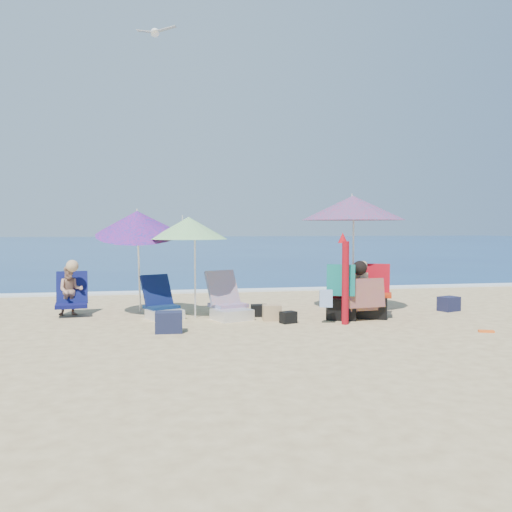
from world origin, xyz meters
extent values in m
plane|color=#D8BC84|center=(0.00, 0.00, 0.00)|extent=(120.00, 120.00, 0.00)
cube|color=navy|center=(0.00, 45.00, -0.05)|extent=(120.00, 80.00, 0.12)
cube|color=white|center=(0.00, 5.10, 0.02)|extent=(120.00, 0.50, 0.04)
cylinder|color=silver|center=(1.65, 1.39, 1.03)|extent=(0.04, 0.04, 2.05)
cone|color=#D71C48|center=(1.64, 1.40, 1.97)|extent=(2.10, 2.10, 0.46)
cylinder|color=white|center=(1.62, 1.41, 2.18)|extent=(0.03, 0.03, 0.12)
cylinder|color=white|center=(-1.36, 1.22, 0.83)|extent=(0.04, 0.04, 1.66)
cone|color=green|center=(-1.46, 1.27, 1.59)|extent=(1.69, 1.69, 0.39)
cylinder|color=white|center=(-1.56, 1.34, 1.77)|extent=(0.03, 0.03, 0.11)
cylinder|color=white|center=(-2.34, 1.82, 0.87)|extent=(0.06, 0.45, 1.69)
cone|color=#B31979|center=(-2.35, 1.62, 1.69)|extent=(1.60, 1.66, 0.78)
cylinder|color=white|center=(-2.36, 1.60, 1.88)|extent=(0.03, 0.06, 0.12)
cylinder|color=#9F0B16|center=(1.03, 0.10, 0.69)|extent=(0.13, 0.13, 1.38)
cone|color=#BA0D15|center=(1.00, 0.16, 1.43)|extent=(0.19, 0.19, 0.17)
cube|color=#0B1F40|center=(-1.94, 1.37, 0.19)|extent=(0.67, 0.64, 0.06)
cube|color=#0C1543|center=(-2.02, 1.53, 0.47)|extent=(0.60, 0.50, 0.56)
cube|color=white|center=(-1.89, 1.20, 0.08)|extent=(0.70, 0.67, 0.17)
cube|color=#DD4E51|center=(-0.76, 1.24, 0.21)|extent=(0.72, 0.68, 0.07)
cube|color=#E97252|center=(-0.86, 1.34, 0.52)|extent=(0.66, 0.52, 0.61)
cube|color=white|center=(-0.75, 0.89, 0.09)|extent=(0.75, 0.71, 0.18)
cube|color=#B12B0C|center=(1.80, 0.65, 0.41)|extent=(0.69, 0.66, 0.06)
cube|color=#9F0B17|center=(1.86, 0.86, 0.68)|extent=(0.56, 0.36, 0.54)
cube|color=black|center=(1.74, 0.65, 0.19)|extent=(0.67, 0.64, 0.39)
cube|color=#A00B0D|center=(1.25, 0.78, 0.40)|extent=(0.67, 0.64, 0.06)
cube|color=#B30C17|center=(1.28, 0.91, 0.66)|extent=(0.55, 0.34, 0.53)
cube|color=black|center=(1.15, 0.61, 0.19)|extent=(0.64, 0.61, 0.38)
cube|color=#0A8062|center=(1.03, 0.31, 0.71)|extent=(0.50, 0.33, 0.54)
cube|color=#8DAEE2|center=(0.72, 0.18, 0.43)|extent=(0.22, 0.14, 0.28)
imported|color=tan|center=(1.50, 0.59, 0.51)|extent=(0.40, 0.29, 1.02)
cube|color=navy|center=(1.46, 0.61, 0.20)|extent=(0.63, 0.57, 0.07)
cube|color=#471072|center=(1.46, 0.37, 0.48)|extent=(0.73, 0.34, 0.52)
sphere|color=black|center=(1.42, 0.44, 0.91)|extent=(0.25, 0.25, 0.25)
imported|color=tan|center=(-3.56, 1.91, 0.46)|extent=(0.48, 0.39, 0.91)
cube|color=#0C0F48|center=(-3.54, 1.79, 0.20)|extent=(0.61, 0.55, 0.07)
cube|color=#0C1248|center=(-3.55, 2.06, 0.50)|extent=(0.59, 0.38, 0.59)
sphere|color=tan|center=(-3.52, 1.87, 0.91)|extent=(0.22, 0.22, 0.22)
cube|color=#1A1F3A|center=(-1.86, -0.08, 0.16)|extent=(0.42, 0.31, 0.32)
cube|color=black|center=(-0.21, 1.17, 0.11)|extent=(0.30, 0.23, 0.21)
cube|color=tan|center=(-0.08, 0.69, 0.13)|extent=(0.33, 0.25, 0.27)
cube|color=#1A1D3A|center=(3.49, 1.11, 0.14)|extent=(0.44, 0.39, 0.28)
cube|color=black|center=(0.13, 0.37, 0.10)|extent=(0.30, 0.26, 0.20)
cube|color=#FF5F1A|center=(2.92, -0.97, 0.02)|extent=(0.25, 0.18, 0.03)
ellipsoid|color=white|center=(-2.01, 1.91, 5.16)|extent=(0.29, 0.37, 0.13)
cube|color=#95979D|center=(-2.18, 1.93, 5.18)|extent=(0.34, 0.22, 0.07)
cube|color=#93989B|center=(-1.79, 1.71, 5.18)|extent=(0.34, 0.22, 0.07)
camera|label=1|loc=(-2.13, -8.59, 1.61)|focal=38.99mm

